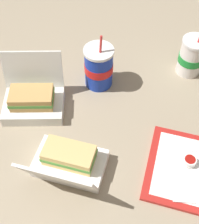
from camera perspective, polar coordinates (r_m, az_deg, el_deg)
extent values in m
plane|color=gray|center=(1.04, 2.58, -2.51)|extent=(3.20, 3.20, 0.00)
cylinder|color=white|center=(0.98, 16.10, -8.65)|extent=(0.04, 0.04, 0.02)
cylinder|color=#9E140F|center=(0.97, 16.23, -8.36)|extent=(0.03, 0.03, 0.01)
cube|color=white|center=(0.95, 16.11, -12.93)|extent=(0.10, 0.10, 0.00)
cube|color=white|center=(0.95, -5.37, -9.27)|extent=(0.23, 0.17, 0.04)
cube|color=white|center=(0.84, -7.81, -11.77)|extent=(0.22, 0.09, 0.12)
cube|color=#DBB770|center=(0.92, -5.51, -8.37)|extent=(0.16, 0.10, 0.02)
cube|color=#4C933D|center=(0.91, -5.59, -7.86)|extent=(0.16, 0.11, 0.01)
cube|color=#DBB770|center=(0.89, -5.67, -7.34)|extent=(0.16, 0.10, 0.02)
cube|color=white|center=(1.09, -11.90, 1.01)|extent=(0.21, 0.16, 0.04)
cube|color=white|center=(1.09, -12.12, 7.56)|extent=(0.20, 0.05, 0.14)
cube|color=tan|center=(1.07, -12.16, 2.03)|extent=(0.15, 0.09, 0.02)
cube|color=#4C933D|center=(1.06, -12.30, 2.59)|extent=(0.15, 0.10, 0.01)
cube|color=tan|center=(1.04, -12.45, 3.16)|extent=(0.15, 0.09, 0.02)
cylinder|color=white|center=(1.22, 16.44, 9.58)|extent=(0.09, 0.09, 0.14)
cylinder|color=#198C33|center=(1.22, 16.41, 9.50)|extent=(0.09, 0.09, 0.03)
cylinder|color=white|center=(1.17, 17.25, 12.21)|extent=(0.10, 0.10, 0.01)
cylinder|color=#1938B7|center=(1.12, -0.14, 8.03)|extent=(0.10, 0.10, 0.15)
cylinder|color=red|center=(1.11, -0.14, 8.23)|extent=(0.10, 0.10, 0.03)
cylinder|color=white|center=(1.06, -0.15, 11.11)|extent=(0.11, 0.11, 0.01)
cylinder|color=red|center=(1.04, 0.24, 12.30)|extent=(0.01, 0.02, 0.06)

